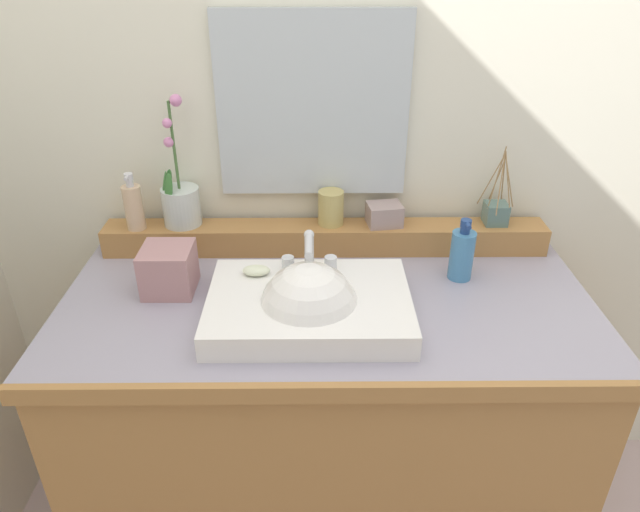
{
  "coord_description": "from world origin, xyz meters",
  "views": [
    {
      "loc": [
        -0.03,
        -1.24,
        1.7
      ],
      "look_at": [
        -0.02,
        -0.02,
        1.02
      ],
      "focal_mm": 32.26,
      "sensor_mm": 36.0,
      "label": 1
    }
  ],
  "objects_px": {
    "soap_bar": "(256,270)",
    "tumbler_cup": "(331,208)",
    "sink_basin": "(309,309)",
    "potted_plant": "(180,200)",
    "lotion_bottle": "(462,254)",
    "tissue_box": "(169,269)",
    "soap_dispenser": "(134,206)",
    "trinket_box": "(384,214)",
    "reed_diffuser": "(496,212)"
  },
  "relations": [
    {
      "from": "trinket_box",
      "to": "tissue_box",
      "type": "relative_size",
      "value": 0.75
    },
    {
      "from": "trinket_box",
      "to": "tissue_box",
      "type": "bearing_deg",
      "value": -167.5
    },
    {
      "from": "reed_diffuser",
      "to": "trinket_box",
      "type": "xyz_separation_m",
      "value": [
        -0.33,
        -0.0,
        -0.0
      ]
    },
    {
      "from": "soap_dispenser",
      "to": "trinket_box",
      "type": "bearing_deg",
      "value": 1.58
    },
    {
      "from": "sink_basin",
      "to": "potted_plant",
      "type": "height_order",
      "value": "potted_plant"
    },
    {
      "from": "potted_plant",
      "to": "trinket_box",
      "type": "height_order",
      "value": "potted_plant"
    },
    {
      "from": "soap_bar",
      "to": "tumbler_cup",
      "type": "height_order",
      "value": "tumbler_cup"
    },
    {
      "from": "sink_basin",
      "to": "soap_bar",
      "type": "distance_m",
      "value": 0.18
    },
    {
      "from": "tumbler_cup",
      "to": "reed_diffuser",
      "type": "xyz_separation_m",
      "value": [
        0.48,
        -0.0,
        -0.01
      ]
    },
    {
      "from": "tumbler_cup",
      "to": "lotion_bottle",
      "type": "relative_size",
      "value": 0.58
    },
    {
      "from": "sink_basin",
      "to": "soap_dispenser",
      "type": "height_order",
      "value": "soap_dispenser"
    },
    {
      "from": "soap_bar",
      "to": "reed_diffuser",
      "type": "distance_m",
      "value": 0.73
    },
    {
      "from": "lotion_bottle",
      "to": "tissue_box",
      "type": "relative_size",
      "value": 1.34
    },
    {
      "from": "soap_bar",
      "to": "tissue_box",
      "type": "xyz_separation_m",
      "value": [
        -0.23,
        0.03,
        -0.02
      ]
    },
    {
      "from": "tumbler_cup",
      "to": "soap_bar",
      "type": "bearing_deg",
      "value": -126.61
    },
    {
      "from": "sink_basin",
      "to": "lotion_bottle",
      "type": "bearing_deg",
      "value": 25.31
    },
    {
      "from": "tissue_box",
      "to": "soap_dispenser",
      "type": "bearing_deg",
      "value": 123.19
    },
    {
      "from": "reed_diffuser",
      "to": "lotion_bottle",
      "type": "relative_size",
      "value": 1.34
    },
    {
      "from": "lotion_bottle",
      "to": "tumbler_cup",
      "type": "bearing_deg",
      "value": 153.3
    },
    {
      "from": "potted_plant",
      "to": "tumbler_cup",
      "type": "relative_size",
      "value": 3.71
    },
    {
      "from": "sink_basin",
      "to": "reed_diffuser",
      "type": "bearing_deg",
      "value": 34.04
    },
    {
      "from": "soap_bar",
      "to": "tumbler_cup",
      "type": "bearing_deg",
      "value": 53.39
    },
    {
      "from": "soap_bar",
      "to": "lotion_bottle",
      "type": "xyz_separation_m",
      "value": [
        0.54,
        0.09,
        -0.0
      ]
    },
    {
      "from": "soap_dispenser",
      "to": "lotion_bottle",
      "type": "bearing_deg",
      "value": -9.27
    },
    {
      "from": "tumbler_cup",
      "to": "tissue_box",
      "type": "xyz_separation_m",
      "value": [
        -0.43,
        -0.23,
        -0.07
      ]
    },
    {
      "from": "reed_diffuser",
      "to": "lotion_bottle",
      "type": "distance_m",
      "value": 0.22
    },
    {
      "from": "soap_bar",
      "to": "tumbler_cup",
      "type": "distance_m",
      "value": 0.33
    },
    {
      "from": "soap_bar",
      "to": "trinket_box",
      "type": "bearing_deg",
      "value": 36.17
    },
    {
      "from": "potted_plant",
      "to": "reed_diffuser",
      "type": "xyz_separation_m",
      "value": [
        0.91,
        -0.01,
        -0.04
      ]
    },
    {
      "from": "potted_plant",
      "to": "tissue_box",
      "type": "height_order",
      "value": "potted_plant"
    },
    {
      "from": "potted_plant",
      "to": "soap_dispenser",
      "type": "distance_m",
      "value": 0.13
    },
    {
      "from": "reed_diffuser",
      "to": "trinket_box",
      "type": "bearing_deg",
      "value": -179.18
    },
    {
      "from": "tumbler_cup",
      "to": "soap_dispenser",
      "type": "bearing_deg",
      "value": -177.26
    },
    {
      "from": "sink_basin",
      "to": "soap_bar",
      "type": "bearing_deg",
      "value": 142.14
    },
    {
      "from": "reed_diffuser",
      "to": "trinket_box",
      "type": "distance_m",
      "value": 0.33
    },
    {
      "from": "tumbler_cup",
      "to": "trinket_box",
      "type": "relative_size",
      "value": 1.04
    },
    {
      "from": "soap_dispenser",
      "to": "lotion_bottle",
      "type": "xyz_separation_m",
      "value": [
        0.91,
        -0.15,
        -0.08
      ]
    },
    {
      "from": "tissue_box",
      "to": "trinket_box",
      "type": "bearing_deg",
      "value": 20.9
    },
    {
      "from": "soap_dispenser",
      "to": "tissue_box",
      "type": "bearing_deg",
      "value": -56.81
    },
    {
      "from": "sink_basin",
      "to": "potted_plant",
      "type": "xyz_separation_m",
      "value": [
        -0.37,
        0.37,
        0.13
      ]
    },
    {
      "from": "soap_dispenser",
      "to": "potted_plant",
      "type": "bearing_deg",
      "value": 13.07
    },
    {
      "from": "soap_bar",
      "to": "reed_diffuser",
      "type": "bearing_deg",
      "value": 21.12
    },
    {
      "from": "soap_bar",
      "to": "soap_dispenser",
      "type": "bearing_deg",
      "value": 146.95
    },
    {
      "from": "reed_diffuser",
      "to": "lotion_bottle",
      "type": "bearing_deg",
      "value": -127.56
    },
    {
      "from": "potted_plant",
      "to": "lotion_bottle",
      "type": "bearing_deg",
      "value": -12.81
    },
    {
      "from": "reed_diffuser",
      "to": "tissue_box",
      "type": "relative_size",
      "value": 1.8
    },
    {
      "from": "potted_plant",
      "to": "tumbler_cup",
      "type": "height_order",
      "value": "potted_plant"
    },
    {
      "from": "soap_dispenser",
      "to": "tumbler_cup",
      "type": "distance_m",
      "value": 0.56
    },
    {
      "from": "tumbler_cup",
      "to": "trinket_box",
      "type": "height_order",
      "value": "tumbler_cup"
    },
    {
      "from": "tumbler_cup",
      "to": "potted_plant",
      "type": "bearing_deg",
      "value": 179.65
    }
  ]
}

